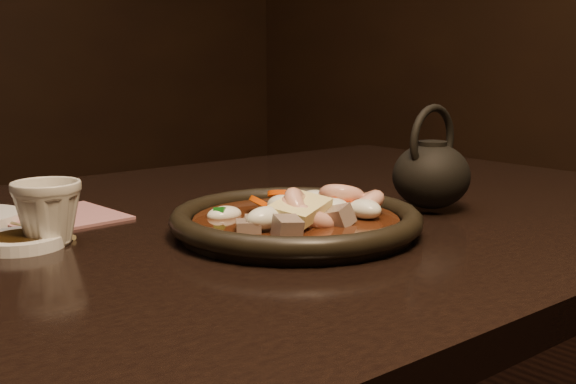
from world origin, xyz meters
TOP-DOWN VIEW (x-y plane):
  - table at (0.00, 0.00)m, footprint 1.60×0.90m
  - plate at (0.10, -0.12)m, footprint 0.30×0.30m
  - stirfry at (0.10, -0.12)m, footprint 0.23×0.19m
  - soy_dish at (-0.18, 0.04)m, footprint 0.10×0.10m
  - tea_cup at (-0.15, 0.03)m, footprint 0.09×0.09m
  - chopsticks at (-0.15, 0.13)m, footprint 0.06×0.21m
  - napkin at (-0.09, 0.15)m, footprint 0.15×0.15m
  - teapot at (0.33, -0.13)m, footprint 0.13×0.11m

SIDE VIEW (x-z plane):
  - table at x=0.00m, z-range 0.30..1.05m
  - napkin at x=-0.09m, z-range 0.75..0.75m
  - chopsticks at x=-0.15m, z-range 0.75..0.76m
  - soy_dish at x=-0.18m, z-range 0.75..0.76m
  - plate at x=0.10m, z-range 0.75..0.78m
  - stirfry at x=0.10m, z-range 0.74..0.81m
  - tea_cup at x=-0.15m, z-range 0.75..0.83m
  - teapot at x=0.33m, z-range 0.73..0.88m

